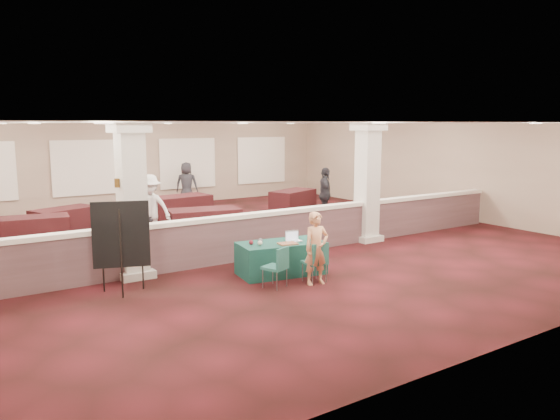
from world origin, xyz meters
TOP-DOWN VIEW (x-y plane):
  - ground at (0.00, 0.00)m, footprint 16.00×16.00m
  - wall_back at (0.00, 8.00)m, footprint 16.00×0.04m
  - wall_front at (0.00, -8.00)m, footprint 16.00×0.04m
  - wall_right at (8.00, 0.00)m, footprint 0.04×16.00m
  - ceiling at (0.00, 0.00)m, footprint 16.00×16.00m
  - partition_wall at (0.00, -1.50)m, footprint 15.60×0.28m
  - column_left at (-3.50, -1.50)m, footprint 0.72×0.72m
  - column_right at (3.00, -1.50)m, footprint 0.72×0.72m
  - sconce_left at (-3.78, -1.50)m, footprint 0.12×0.12m
  - sconce_right at (-3.22, -1.50)m, footprint 0.12×0.12m
  - near_table at (-0.82, -3.00)m, footprint 1.92×1.18m
  - conf_chair_main at (-0.59, -3.95)m, footprint 0.42×0.43m
  - conf_chair_side at (-1.43, -3.81)m, footprint 0.53×0.53m
  - easel_board at (-4.07, -2.50)m, footprint 0.99×0.62m
  - woman at (-0.65, -4.01)m, footprint 0.56×0.41m
  - far_table_front_left at (-4.74, 3.00)m, footprint 1.99×1.21m
  - far_table_front_center at (-0.47, 1.43)m, footprint 2.14×1.37m
  - far_table_front_right at (2.50, 0.30)m, footprint 1.77×1.18m
  - far_table_back_left at (-3.63, 4.29)m, footprint 2.00×1.50m
  - far_table_back_center at (0.06, 4.35)m, footprint 2.11×1.22m
  - far_table_back_right at (4.39, 3.97)m, footprint 2.06×1.54m
  - attendee_a at (-2.81, 0.20)m, footprint 0.81×0.51m
  - attendee_b at (-1.97, 1.65)m, footprint 1.23×1.18m
  - attendee_c at (3.94, 1.50)m, footprint 0.95×1.15m
  - attendee_d at (1.50, 6.99)m, footprint 0.96×0.85m
  - laptop_base at (-0.55, -3.09)m, footprint 0.34×0.27m
  - laptop_screen at (-0.53, -2.99)m, footprint 0.31×0.06m
  - screen_glow at (-0.53, -2.99)m, footprint 0.28×0.05m
  - knitting at (-0.81, -3.24)m, footprint 0.42×0.34m
  - yarn_cream at (-1.35, -3.01)m, footprint 0.10×0.10m
  - yarn_red at (-1.46, -2.85)m, footprint 0.09×0.09m
  - yarn_grey at (-1.22, -2.82)m, footprint 0.10×0.10m
  - scissors at (-0.25, -3.36)m, footprint 0.12×0.05m

SIDE VIEW (x-z plane):
  - ground at x=0.00m, z-range 0.00..0.00m
  - far_table_front_right at x=2.50m, z-range 0.00..0.66m
  - near_table at x=-0.82m, z-range 0.00..0.69m
  - far_table_back_left at x=-3.63m, z-range 0.00..0.73m
  - far_table_back_right at x=4.39m, z-range 0.00..0.75m
  - far_table_front_left at x=-4.74m, z-range 0.00..0.76m
  - far_table_front_center at x=-0.47m, z-range 0.00..0.80m
  - far_table_back_center at x=0.06m, z-range 0.00..0.82m
  - conf_chair_side at x=-1.43m, z-range 0.07..0.89m
  - conf_chair_main at x=-0.59m, z-range 0.08..0.91m
  - partition_wall at x=0.00m, z-range 0.02..1.12m
  - scissors at x=-0.25m, z-range 0.69..0.70m
  - laptop_base at x=-0.55m, z-range 0.69..0.71m
  - knitting at x=-0.81m, z-range 0.69..0.72m
  - woman at x=-0.65m, z-range 0.00..1.46m
  - yarn_red at x=-1.46m, z-range 0.69..0.79m
  - yarn_grey at x=-1.22m, z-range 0.69..0.79m
  - yarn_cream at x=-1.35m, z-range 0.69..0.80m
  - screen_glow at x=-0.53m, z-range 0.71..0.89m
  - attendee_a at x=-2.81m, z-range 0.00..1.60m
  - laptop_screen at x=-0.53m, z-range 0.71..0.92m
  - attendee_d at x=1.50m, z-range 0.00..1.72m
  - attendee_c at x=3.94m, z-range 0.00..1.77m
  - attendee_b at x=-1.97m, z-range 0.00..1.83m
  - easel_board at x=-4.07m, z-range 0.24..2.01m
  - wall_back at x=0.00m, z-range 0.00..3.20m
  - wall_front at x=0.00m, z-range 0.00..3.20m
  - wall_right at x=8.00m, z-range 0.00..3.20m
  - column_left at x=-3.50m, z-range 0.04..3.24m
  - column_right at x=3.00m, z-range 0.04..3.24m
  - sconce_left at x=-3.78m, z-range 1.91..2.09m
  - sconce_right at x=-3.22m, z-range 1.91..2.09m
  - ceiling at x=0.00m, z-range 3.19..3.21m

